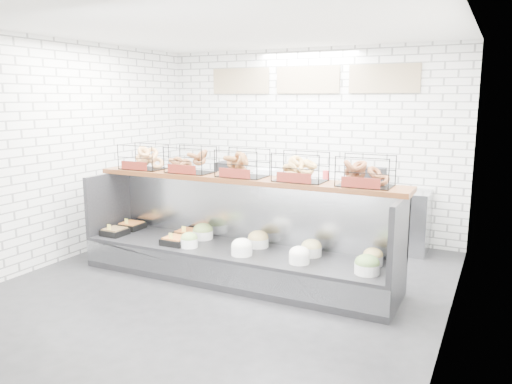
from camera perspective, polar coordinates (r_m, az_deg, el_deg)
The scene contains 5 objects.
ground at distance 6.07m, azimuth -3.86°, elevation -10.77°, with size 5.50×5.50×0.00m, color black.
room_shell at distance 6.17m, azimuth -1.24°, elevation 9.21°, with size 5.02×5.51×3.01m.
display_case at distance 6.23m, azimuth -2.18°, elevation -6.96°, with size 4.00×0.90×1.20m.
bagel_shelf at distance 6.16m, azimuth -1.60°, elevation 2.90°, with size 4.10×0.50×0.40m.
prep_counter at distance 8.03m, azimuth 4.86°, elevation -1.92°, with size 4.00×0.60×1.20m.
Camera 1 is at (2.88, -4.86, 2.22)m, focal length 35.00 mm.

